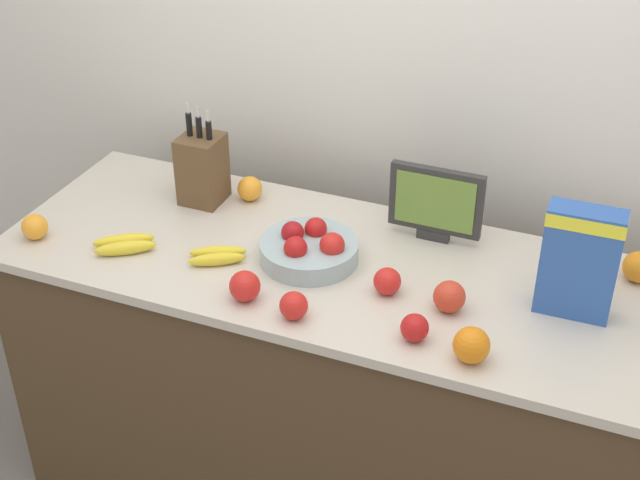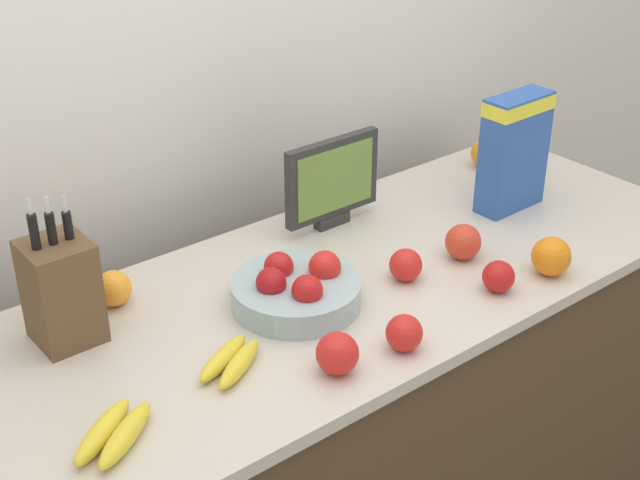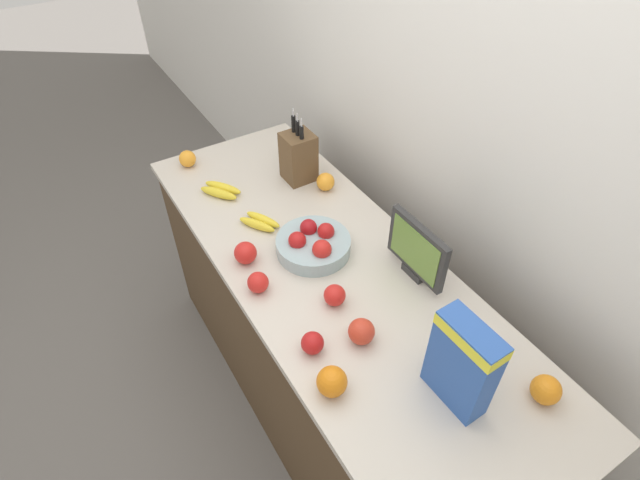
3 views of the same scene
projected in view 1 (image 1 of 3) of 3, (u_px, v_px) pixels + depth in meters
The scene contains 17 objects.
wall_back at pixel (413, 64), 2.71m from camera, with size 9.00×0.06×2.60m.
counter at pixel (342, 390), 2.71m from camera, with size 1.97×0.71×0.92m.
knife_block at pixel (202, 168), 2.71m from camera, with size 0.12×0.13×0.32m.
small_monitor at pixel (436, 202), 2.51m from camera, with size 0.27×0.03×0.23m.
cereal_box at pixel (580, 258), 2.20m from camera, with size 0.19×0.08×0.30m.
fruit_bowl at pixel (309, 248), 2.47m from camera, with size 0.28×0.28×0.10m.
banana_bunch_left at pixel (124, 244), 2.52m from camera, with size 0.19×0.16×0.04m.
banana_bunch_right at pixel (217, 256), 2.47m from camera, with size 0.17×0.14×0.04m.
apple_front at pixel (449, 297), 2.27m from camera, with size 0.08×0.08×0.08m, color red.
apple_rear at pixel (245, 286), 2.31m from camera, with size 0.08×0.08×0.08m, color red.
apple_by_knife_block at pixel (387, 281), 2.33m from camera, with size 0.07×0.07×0.07m, color red.
apple_leftmost at pixel (415, 328), 2.17m from camera, with size 0.07×0.07×0.07m, color red.
apple_middle at pixel (294, 306), 2.24m from camera, with size 0.07×0.07×0.07m, color red.
orange_near_bowl at pixel (35, 227), 2.56m from camera, with size 0.08×0.08×0.08m, color orange.
orange_front_center at pixel (471, 345), 2.10m from camera, with size 0.09×0.09×0.09m, color orange.
orange_front_left at pixel (638, 267), 2.38m from camera, with size 0.08×0.08×0.08m, color orange.
orange_by_cereal at pixel (250, 189), 2.75m from camera, with size 0.08×0.08×0.08m, color orange.
Camera 1 is at (0.71, -1.92, 2.30)m, focal length 50.00 mm.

